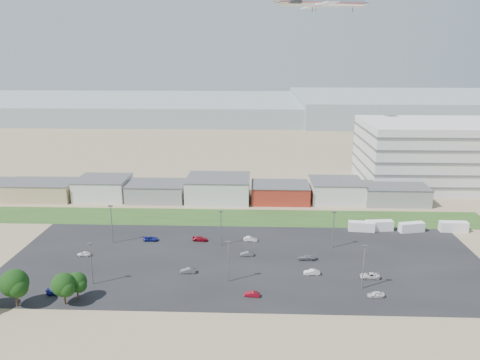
{
  "coord_description": "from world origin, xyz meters",
  "views": [
    {
      "loc": [
        7.71,
        -88.97,
        50.73
      ],
      "look_at": [
        3.59,
        22.0,
        20.6
      ],
      "focal_mm": 35.0,
      "sensor_mm": 36.0,
      "label": 1
    }
  ],
  "objects_px": {
    "airliner": "(321,2)",
    "parked_car_7": "(247,254)",
    "parked_car_1": "(312,272)",
    "parked_car_12": "(306,257)",
    "parked_car_10": "(57,292)",
    "parked_car_11": "(251,239)",
    "parked_car_5": "(84,254)",
    "parked_car_4": "(188,271)",
    "parked_car_6": "(200,239)",
    "parked_car_13": "(252,294)",
    "parked_car_0": "(370,276)",
    "parked_car_2": "(376,294)",
    "parked_car_9": "(151,239)",
    "box_trailer_a": "(361,226)"
  },
  "relations": [
    {
      "from": "parked_car_1",
      "to": "parked_car_0",
      "type": "bearing_deg",
      "value": 81.37
    },
    {
      "from": "parked_car_2",
      "to": "parked_car_9",
      "type": "relative_size",
      "value": 0.89
    },
    {
      "from": "box_trailer_a",
      "to": "parked_car_7",
      "type": "xyz_separation_m",
      "value": [
        -33.39,
        -18.98,
        -0.83
      ]
    },
    {
      "from": "parked_car_5",
      "to": "parked_car_13",
      "type": "height_order",
      "value": "parked_car_5"
    },
    {
      "from": "parked_car_7",
      "to": "parked_car_10",
      "type": "height_order",
      "value": "parked_car_10"
    },
    {
      "from": "parked_car_0",
      "to": "parked_car_10",
      "type": "bearing_deg",
      "value": -83.28
    },
    {
      "from": "parked_car_6",
      "to": "parked_car_1",
      "type": "bearing_deg",
      "value": -119.58
    },
    {
      "from": "box_trailer_a",
      "to": "parked_car_7",
      "type": "relative_size",
      "value": 2.15
    },
    {
      "from": "parked_car_0",
      "to": "parked_car_2",
      "type": "distance_m",
      "value": 8.79
    },
    {
      "from": "parked_car_0",
      "to": "parked_car_2",
      "type": "bearing_deg",
      "value": -6.47
    },
    {
      "from": "parked_car_2",
      "to": "parked_car_0",
      "type": "bearing_deg",
      "value": 167.85
    },
    {
      "from": "parked_car_2",
      "to": "parked_car_11",
      "type": "bearing_deg",
      "value": -145.01
    },
    {
      "from": "box_trailer_a",
      "to": "parked_car_0",
      "type": "relative_size",
      "value": 1.63
    },
    {
      "from": "parked_car_10",
      "to": "parked_car_13",
      "type": "distance_m",
      "value": 42.49
    },
    {
      "from": "parked_car_7",
      "to": "parked_car_12",
      "type": "relative_size",
      "value": 0.77
    },
    {
      "from": "parked_car_5",
      "to": "parked_car_10",
      "type": "distance_m",
      "value": 20.19
    },
    {
      "from": "parked_car_0",
      "to": "parked_car_2",
      "type": "height_order",
      "value": "parked_car_0"
    },
    {
      "from": "parked_car_4",
      "to": "parked_car_9",
      "type": "height_order",
      "value": "parked_car_4"
    },
    {
      "from": "parked_car_11",
      "to": "parked_car_4",
      "type": "bearing_deg",
      "value": 148.19
    },
    {
      "from": "box_trailer_a",
      "to": "parked_car_2",
      "type": "bearing_deg",
      "value": -91.67
    },
    {
      "from": "box_trailer_a",
      "to": "parked_car_9",
      "type": "xyz_separation_m",
      "value": [
        -60.51,
        -9.81,
        -0.83
      ]
    },
    {
      "from": "parked_car_2",
      "to": "parked_car_13",
      "type": "height_order",
      "value": "parked_car_2"
    },
    {
      "from": "airliner",
      "to": "parked_car_0",
      "type": "relative_size",
      "value": 9.15
    },
    {
      "from": "parked_car_1",
      "to": "parked_car_12",
      "type": "relative_size",
      "value": 0.84
    },
    {
      "from": "parked_car_1",
      "to": "parked_car_12",
      "type": "bearing_deg",
      "value": -179.45
    },
    {
      "from": "airliner",
      "to": "parked_car_11",
      "type": "bearing_deg",
      "value": -124.5
    },
    {
      "from": "parked_car_5",
      "to": "parked_car_13",
      "type": "relative_size",
      "value": 1.03
    },
    {
      "from": "parked_car_0",
      "to": "parked_car_9",
      "type": "height_order",
      "value": "parked_car_0"
    },
    {
      "from": "box_trailer_a",
      "to": "parked_car_11",
      "type": "height_order",
      "value": "box_trailer_a"
    },
    {
      "from": "box_trailer_a",
      "to": "parked_car_6",
      "type": "height_order",
      "value": "box_trailer_a"
    },
    {
      "from": "parked_car_10",
      "to": "parked_car_11",
      "type": "distance_m",
      "value": 52.33
    },
    {
      "from": "airliner",
      "to": "parked_car_4",
      "type": "distance_m",
      "value": 123.69
    },
    {
      "from": "parked_car_5",
      "to": "parked_car_2",
      "type": "bearing_deg",
      "value": 76.92
    },
    {
      "from": "parked_car_4",
      "to": "parked_car_10",
      "type": "relative_size",
      "value": 0.87
    },
    {
      "from": "parked_car_2",
      "to": "parked_car_7",
      "type": "bearing_deg",
      "value": -132.83
    },
    {
      "from": "parked_car_9",
      "to": "parked_car_12",
      "type": "relative_size",
      "value": 0.91
    },
    {
      "from": "parked_car_2",
      "to": "parked_car_13",
      "type": "bearing_deg",
      "value": -95.68
    },
    {
      "from": "parked_car_13",
      "to": "parked_car_5",
      "type": "bearing_deg",
      "value": -107.08
    },
    {
      "from": "airliner",
      "to": "parked_car_7",
      "type": "distance_m",
      "value": 112.0
    },
    {
      "from": "parked_car_12",
      "to": "parked_car_13",
      "type": "relative_size",
      "value": 1.35
    },
    {
      "from": "parked_car_4",
      "to": "parked_car_6",
      "type": "relative_size",
      "value": 0.88
    },
    {
      "from": "parked_car_4",
      "to": "parked_car_5",
      "type": "xyz_separation_m",
      "value": [
        -28.35,
        8.78,
        -0.04
      ]
    },
    {
      "from": "parked_car_2",
      "to": "parked_car_9",
      "type": "height_order",
      "value": "parked_car_2"
    },
    {
      "from": "parked_car_5",
      "to": "parked_car_7",
      "type": "bearing_deg",
      "value": 93.76
    },
    {
      "from": "parked_car_2",
      "to": "parked_car_5",
      "type": "xyz_separation_m",
      "value": [
        -70.41,
        18.64,
        -0.04
      ]
    },
    {
      "from": "parked_car_5",
      "to": "parked_car_7",
      "type": "xyz_separation_m",
      "value": [
        42.22,
        1.48,
        -0.01
      ]
    },
    {
      "from": "parked_car_2",
      "to": "parked_car_7",
      "type": "distance_m",
      "value": 34.64
    },
    {
      "from": "parked_car_5",
      "to": "parked_car_9",
      "type": "xyz_separation_m",
      "value": [
        15.09,
        10.66,
        -0.01
      ]
    },
    {
      "from": "parked_car_0",
      "to": "parked_car_13",
      "type": "xyz_separation_m",
      "value": [
        -27.36,
        -9.52,
        -0.09
      ]
    },
    {
      "from": "parked_car_11",
      "to": "airliner",
      "type": "bearing_deg",
      "value": -15.51
    }
  ]
}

